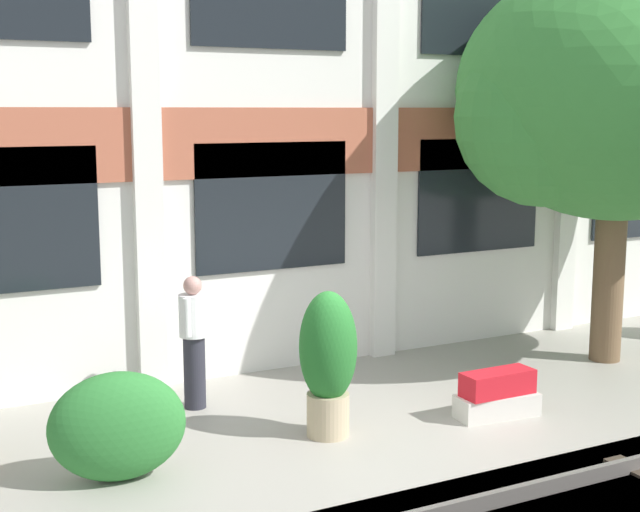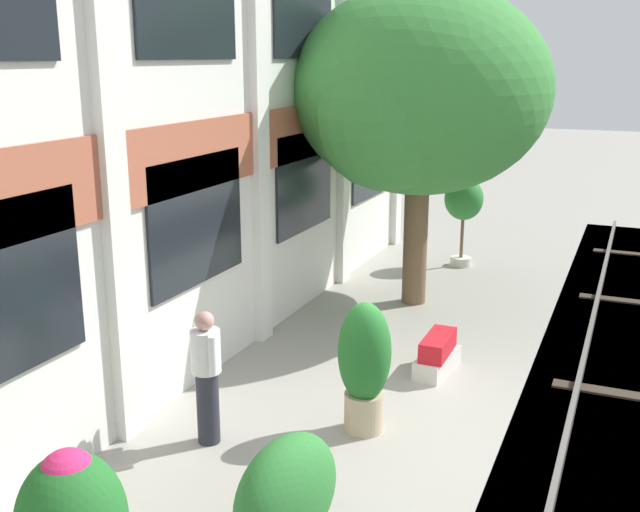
# 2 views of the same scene
# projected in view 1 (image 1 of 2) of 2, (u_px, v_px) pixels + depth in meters

# --- Properties ---
(ground_plane) EXTENTS (80.00, 80.00, 0.00)m
(ground_plane) POSITION_uv_depth(u_px,v_px,m) (382.00, 436.00, 9.71)
(ground_plane) COLOR #9E998E
(apartment_facade) EXTENTS (17.42, 0.64, 7.93)m
(apartment_facade) POSITION_uv_depth(u_px,v_px,m) (263.00, 77.00, 11.78)
(apartment_facade) COLOR silver
(apartment_facade) RESTS_ON ground
(broadleaf_tree) EXTENTS (4.62, 4.40, 5.56)m
(broadleaf_tree) POSITION_uv_depth(u_px,v_px,m) (618.00, 99.00, 12.10)
(broadleaf_tree) COLOR brown
(broadleaf_tree) RESTS_ON ground
(potted_plant_glazed_jar) EXTENTS (0.63, 0.63, 1.61)m
(potted_plant_glazed_jar) POSITION_uv_depth(u_px,v_px,m) (328.00, 359.00, 9.60)
(potted_plant_glazed_jar) COLOR tan
(potted_plant_glazed_jar) RESTS_ON ground
(potted_plant_square_trough) EXTENTS (1.01, 0.48, 0.55)m
(potted_plant_square_trough) POSITION_uv_depth(u_px,v_px,m) (497.00, 395.00, 10.29)
(potted_plant_square_trough) COLOR beige
(potted_plant_square_trough) RESTS_ON ground
(resident_by_doorway) EXTENTS (0.36, 0.44, 1.60)m
(resident_by_doorway) POSITION_uv_depth(u_px,v_px,m) (194.00, 338.00, 10.52)
(resident_by_doorway) COLOR #282833
(resident_by_doorway) RESTS_ON ground
(topiary_hedge) EXTENTS (1.39, 0.87, 1.07)m
(topiary_hedge) POSITION_uv_depth(u_px,v_px,m) (118.00, 426.00, 8.49)
(topiary_hedge) COLOR #2D7A33
(topiary_hedge) RESTS_ON ground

